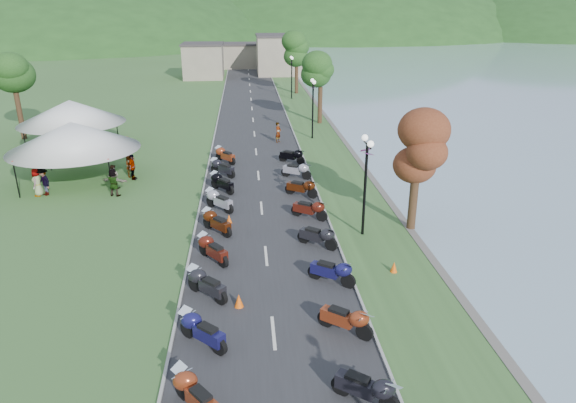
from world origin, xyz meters
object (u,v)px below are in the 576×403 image
object	(u,v)px
pedestrian_b	(115,188)
pedestrian_c	(46,195)
vendor_tent_main	(75,152)
pedestrian_a	(132,177)

from	to	relation	value
pedestrian_b	pedestrian_c	world-z (taller)	pedestrian_c
vendor_tent_main	pedestrian_a	xyz separation A→B (m)	(3.20, 0.81, -2.00)
pedestrian_c	pedestrian_b	bearing A→B (deg)	55.56
vendor_tent_main	pedestrian_b	xyz separation A→B (m)	(2.59, -1.51, -2.00)
vendor_tent_main	pedestrian_c	bearing A→B (deg)	-118.85
pedestrian_a	pedestrian_c	xyz separation A→B (m)	(-4.54, -3.23, 0.00)
vendor_tent_main	pedestrian_a	size ratio (longest dim) A/B	2.94
vendor_tent_main	pedestrian_a	bearing A→B (deg)	14.17
vendor_tent_main	pedestrian_b	distance (m)	3.60
pedestrian_a	pedestrian_b	bearing A→B (deg)	-147.66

